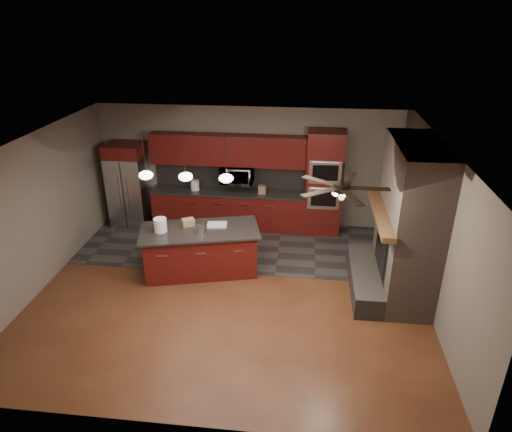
# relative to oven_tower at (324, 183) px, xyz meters

# --- Properties ---
(ground) EXTENTS (7.00, 7.00, 0.00)m
(ground) POSITION_rel_oven_tower_xyz_m (-1.70, -2.69, -1.19)
(ground) COLOR brown
(ground) RESTS_ON ground
(ceiling) EXTENTS (7.00, 6.00, 0.02)m
(ceiling) POSITION_rel_oven_tower_xyz_m (-1.70, -2.69, 1.61)
(ceiling) COLOR white
(ceiling) RESTS_ON back_wall
(back_wall) EXTENTS (7.00, 0.02, 2.80)m
(back_wall) POSITION_rel_oven_tower_xyz_m (-1.70, 0.31, 0.21)
(back_wall) COLOR #71645A
(back_wall) RESTS_ON ground
(right_wall) EXTENTS (0.02, 6.00, 2.80)m
(right_wall) POSITION_rel_oven_tower_xyz_m (1.80, -2.69, 0.21)
(right_wall) COLOR #71645A
(right_wall) RESTS_ON ground
(left_wall) EXTENTS (0.02, 6.00, 2.80)m
(left_wall) POSITION_rel_oven_tower_xyz_m (-5.20, -2.69, 0.21)
(left_wall) COLOR #71645A
(left_wall) RESTS_ON ground
(slate_tile_patch) EXTENTS (7.00, 2.40, 0.01)m
(slate_tile_patch) POSITION_rel_oven_tower_xyz_m (-1.70, -0.89, -1.19)
(slate_tile_patch) COLOR #373432
(slate_tile_patch) RESTS_ON ground
(fireplace_column) EXTENTS (1.30, 2.10, 2.80)m
(fireplace_column) POSITION_rel_oven_tower_xyz_m (1.34, -2.29, 0.11)
(fireplace_column) COLOR #745F53
(fireplace_column) RESTS_ON ground
(back_cabinetry) EXTENTS (3.59, 0.64, 2.20)m
(back_cabinetry) POSITION_rel_oven_tower_xyz_m (-2.18, 0.05, -0.30)
(back_cabinetry) COLOR #55110F
(back_cabinetry) RESTS_ON ground
(oven_tower) EXTENTS (0.80, 0.63, 2.38)m
(oven_tower) POSITION_rel_oven_tower_xyz_m (0.00, 0.00, 0.00)
(oven_tower) COLOR #55110F
(oven_tower) RESTS_ON ground
(microwave) EXTENTS (0.73, 0.41, 0.50)m
(microwave) POSITION_rel_oven_tower_xyz_m (-1.98, 0.06, 0.11)
(microwave) COLOR silver
(microwave) RESTS_ON back_cabinetry
(refrigerator) EXTENTS (0.84, 0.75, 1.98)m
(refrigerator) POSITION_rel_oven_tower_xyz_m (-4.53, -0.07, -0.20)
(refrigerator) COLOR silver
(refrigerator) RESTS_ON ground
(kitchen_island) EXTENTS (2.44, 1.55, 0.92)m
(kitchen_island) POSITION_rel_oven_tower_xyz_m (-2.39, -2.05, -0.73)
(kitchen_island) COLOR #55110F
(kitchen_island) RESTS_ON ground
(white_bucket) EXTENTS (0.27, 0.27, 0.26)m
(white_bucket) POSITION_rel_oven_tower_xyz_m (-3.09, -2.21, -0.14)
(white_bucket) COLOR white
(white_bucket) RESTS_ON kitchen_island
(paint_can) EXTENTS (0.22, 0.22, 0.12)m
(paint_can) POSITION_rel_oven_tower_xyz_m (-2.35, -2.17, -0.21)
(paint_can) COLOR #A5A5AA
(paint_can) RESTS_ON kitchen_island
(paint_tray) EXTENTS (0.41, 0.31, 0.04)m
(paint_tray) POSITION_rel_oven_tower_xyz_m (-2.08, -1.85, -0.25)
(paint_tray) COLOR silver
(paint_tray) RESTS_ON kitchen_island
(cardboard_box) EXTENTS (0.28, 0.25, 0.14)m
(cardboard_box) POSITION_rel_oven_tower_xyz_m (-2.63, -1.92, -0.20)
(cardboard_box) COLOR #99774F
(cardboard_box) RESTS_ON kitchen_island
(counter_bucket) EXTENTS (0.23, 0.23, 0.22)m
(counter_bucket) POSITION_rel_oven_tower_xyz_m (-2.96, 0.01, -0.18)
(counter_bucket) COLOR white
(counter_bucket) RESTS_ON back_cabinetry
(counter_box) EXTENTS (0.18, 0.15, 0.19)m
(counter_box) POSITION_rel_oven_tower_xyz_m (-1.38, -0.04, -0.20)
(counter_box) COLOR #8C6848
(counter_box) RESTS_ON back_cabinetry
(pendant_left) EXTENTS (0.26, 0.26, 0.92)m
(pendant_left) POSITION_rel_oven_tower_xyz_m (-3.35, -1.99, 0.77)
(pendant_left) COLOR black
(pendant_left) RESTS_ON ceiling
(pendant_center) EXTENTS (0.26, 0.26, 0.92)m
(pendant_center) POSITION_rel_oven_tower_xyz_m (-2.60, -1.99, 0.77)
(pendant_center) COLOR black
(pendant_center) RESTS_ON ceiling
(pendant_right) EXTENTS (0.26, 0.26, 0.92)m
(pendant_right) POSITION_rel_oven_tower_xyz_m (-1.85, -1.99, 0.77)
(pendant_right) COLOR black
(pendant_right) RESTS_ON ceiling
(ceiling_fan) EXTENTS (1.27, 1.33, 0.41)m
(ceiling_fan) POSITION_rel_oven_tower_xyz_m (0.10, -3.49, 1.27)
(ceiling_fan) COLOR black
(ceiling_fan) RESTS_ON ceiling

